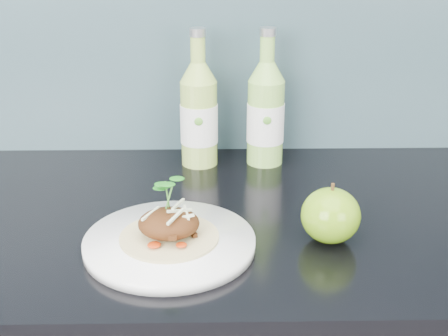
% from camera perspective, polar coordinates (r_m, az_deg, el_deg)
% --- Properties ---
extents(dinner_plate, '(0.26, 0.26, 0.02)m').
position_cam_1_polar(dinner_plate, '(0.91, -5.00, -6.85)').
color(dinner_plate, white).
rests_on(dinner_plate, kitchen_counter).
extents(pork_taco, '(0.14, 0.14, 0.10)m').
position_cam_1_polar(pork_taco, '(0.89, -5.08, -4.84)').
color(pork_taco, tan).
rests_on(pork_taco, dinner_plate).
extents(green_apple, '(0.10, 0.10, 0.09)m').
position_cam_1_polar(green_apple, '(0.92, 9.73, -4.30)').
color(green_apple, '#4B870E').
rests_on(green_apple, kitchen_counter).
extents(cider_bottle_left, '(0.08, 0.08, 0.26)m').
position_cam_1_polar(cider_bottle_left, '(1.17, -2.31, 4.91)').
color(cider_bottle_left, '#9EC250').
rests_on(cider_bottle_left, kitchen_counter).
extents(cider_bottle_right, '(0.09, 0.09, 0.26)m').
position_cam_1_polar(cider_bottle_right, '(1.18, 3.83, 4.99)').
color(cider_bottle_right, '#8DC953').
rests_on(cider_bottle_right, kitchen_counter).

